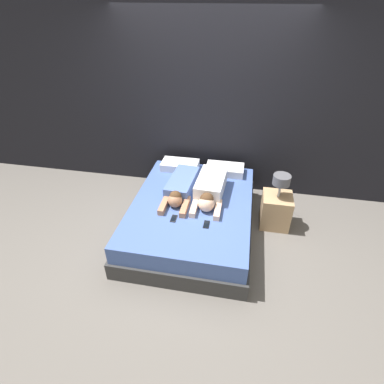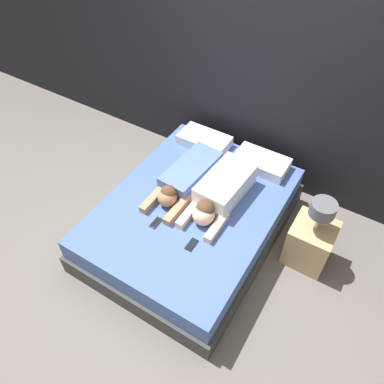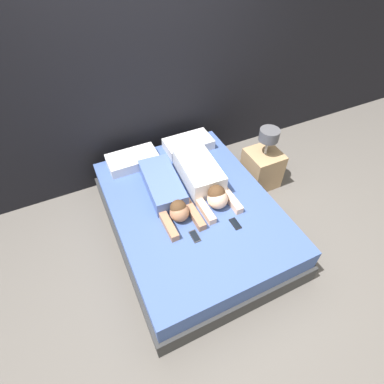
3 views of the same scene
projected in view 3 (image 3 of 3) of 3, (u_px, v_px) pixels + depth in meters
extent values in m
plane|color=#5B5651|center=(192.00, 231.00, 3.18)|extent=(12.00, 12.00, 0.00)
cube|color=black|center=(142.00, 67.00, 2.95)|extent=(12.00, 0.06, 2.60)
cube|color=#2D2D2D|center=(192.00, 224.00, 3.10)|extent=(1.52, 1.99, 0.22)
cube|color=#3F5999|center=(192.00, 210.00, 2.94)|extent=(1.46, 1.93, 0.22)
cube|color=silver|center=(133.00, 160.00, 3.21)|extent=(0.53, 0.30, 0.11)
cube|color=silver|center=(188.00, 144.00, 3.40)|extent=(0.53, 0.30, 0.11)
cube|color=#4C66A5|center=(162.00, 184.00, 2.92)|extent=(0.35, 0.68, 0.16)
sphere|color=#A37051|center=(179.00, 212.00, 2.66)|extent=(0.18, 0.18, 0.18)
sphere|color=#4C331E|center=(178.00, 208.00, 2.64)|extent=(0.15, 0.15, 0.15)
cube|color=#A37051|center=(168.00, 223.00, 2.64)|extent=(0.07, 0.37, 0.07)
cube|color=#A37051|center=(194.00, 214.00, 2.72)|extent=(0.07, 0.37, 0.07)
cube|color=silver|center=(199.00, 171.00, 3.00)|extent=(0.37, 0.63, 0.22)
sphere|color=beige|center=(218.00, 199.00, 2.76)|extent=(0.20, 0.20, 0.20)
sphere|color=#4C331E|center=(217.00, 194.00, 2.74)|extent=(0.17, 0.17, 0.17)
cube|color=beige|center=(204.00, 209.00, 2.76)|extent=(0.07, 0.34, 0.07)
cube|color=beige|center=(231.00, 199.00, 2.84)|extent=(0.07, 0.34, 0.07)
cube|color=#2D2D33|center=(195.00, 236.00, 2.58)|extent=(0.06, 0.13, 0.01)
cube|color=black|center=(195.00, 236.00, 2.58)|extent=(0.05, 0.11, 0.00)
cube|color=black|center=(235.00, 224.00, 2.68)|extent=(0.06, 0.13, 0.01)
cube|color=black|center=(235.00, 223.00, 2.67)|extent=(0.05, 0.11, 0.00)
cube|color=tan|center=(262.00, 168.00, 3.52)|extent=(0.37, 0.37, 0.45)
cylinder|color=#999999|center=(267.00, 147.00, 3.29)|extent=(0.03, 0.03, 0.19)
cylinder|color=#4C4C51|center=(269.00, 135.00, 3.18)|extent=(0.22, 0.22, 0.12)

